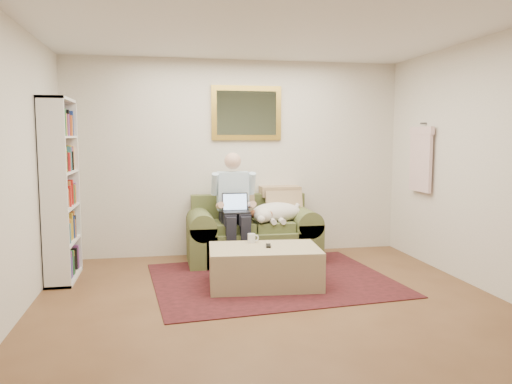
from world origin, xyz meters
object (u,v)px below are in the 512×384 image
object	(u,v)px
sofa	(252,238)
bookshelf	(61,190)
ottoman	(264,267)
coffee_mug	(251,238)
sleeping_dog	(276,212)
laptop	(236,207)
seated_man	(235,209)

from	to	relation	value
sofa	bookshelf	distance (m)	2.38
ottoman	coffee_mug	size ratio (longest dim) A/B	11.54
sofa	ottoman	distance (m)	1.13
ottoman	bookshelf	xyz separation A→B (m)	(-2.15, 0.68, 0.79)
sofa	bookshelf	world-z (taller)	bookshelf
sleeping_dog	ottoman	size ratio (longest dim) A/B	0.59
coffee_mug	bookshelf	xyz separation A→B (m)	(-2.06, 0.42, 0.53)
laptop	bookshelf	bearing A→B (deg)	-173.29
laptop	coffee_mug	size ratio (longest dim) A/B	3.20
seated_man	coffee_mug	bearing A→B (deg)	-83.74
seated_man	sleeping_dog	size ratio (longest dim) A/B	2.04
ottoman	coffee_mug	distance (m)	0.38
seated_man	ottoman	distance (m)	1.10
bookshelf	seated_man	bearing A→B (deg)	8.53
laptop	coffee_mug	xyz separation A→B (m)	(0.08, -0.65, -0.26)
sleeping_dog	coffee_mug	xyz separation A→B (m)	(-0.46, -0.78, -0.16)
sleeping_dog	ottoman	world-z (taller)	sleeping_dog
laptop	coffee_mug	distance (m)	0.71
seated_man	sleeping_dog	world-z (taller)	seated_man
seated_man	ottoman	bearing A→B (deg)	-80.08
sofa	coffee_mug	xyz separation A→B (m)	(-0.17, -0.87, 0.18)
laptop	bookshelf	xyz separation A→B (m)	(-1.98, -0.23, 0.27)
sofa	bookshelf	size ratio (longest dim) A/B	0.83
ottoman	laptop	bearing A→B (deg)	100.60
bookshelf	ottoman	bearing A→B (deg)	-17.46
sofa	sleeping_dog	distance (m)	0.46
seated_man	sofa	bearing A→B (deg)	31.45
laptop	seated_man	bearing A→B (deg)	90.00
laptop	ottoman	xyz separation A→B (m)	(0.17, -0.91, -0.52)
sofa	laptop	size ratio (longest dim) A/B	5.15
laptop	bookshelf	world-z (taller)	bookshelf
laptop	coffee_mug	bearing A→B (deg)	-83.14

